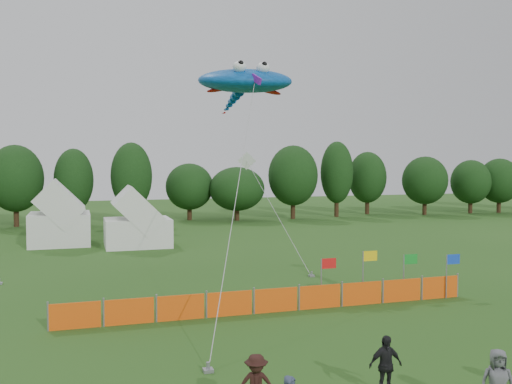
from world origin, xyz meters
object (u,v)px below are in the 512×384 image
object	(u,v)px
tent_left	(60,219)
tent_right	(138,223)
spectator_d	(385,365)
spectator_e	(498,383)
stingray_kite	(244,82)
barrier_fence	(276,300)

from	to	relation	value
tent_left	tent_right	distance (m)	6.11
spectator_d	spectator_e	world-z (taller)	spectator_e
tent_left	stingray_kite	xyz separation A→B (m)	(10.60, -13.26, 8.86)
stingray_kite	barrier_fence	bearing A→B (deg)	-98.54
spectator_e	stingray_kite	world-z (taller)	stingray_kite
tent_left	spectator_d	world-z (taller)	tent_left
barrier_fence	spectator_e	world-z (taller)	spectator_e
spectator_d	tent_right	bearing A→B (deg)	98.62
tent_left	spectator_e	size ratio (longest dim) A/B	2.62
spectator_e	tent_left	bearing A→B (deg)	133.42
tent_left	barrier_fence	bearing A→B (deg)	-68.27
tent_right	stingray_kite	size ratio (longest dim) A/B	0.21
tent_left	spectator_e	world-z (taller)	tent_left
tent_right	barrier_fence	size ratio (longest dim) A/B	0.27
tent_right	spectator_e	size ratio (longest dim) A/B	2.83
tent_left	spectator_d	size ratio (longest dim) A/B	2.72
barrier_fence	stingray_kite	xyz separation A→B (m)	(1.45, 9.68, 10.34)
barrier_fence	stingray_kite	size ratio (longest dim) A/B	0.80
spectator_d	stingray_kite	world-z (taller)	stingray_kite
spectator_e	spectator_d	bearing A→B (deg)	160.05
tent_left	stingray_kite	distance (m)	19.15
stingray_kite	spectator_e	bearing A→B (deg)	-88.56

